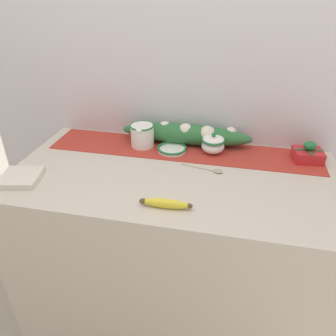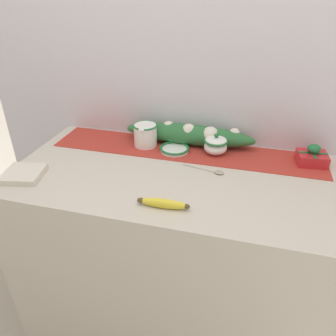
% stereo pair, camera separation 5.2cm
% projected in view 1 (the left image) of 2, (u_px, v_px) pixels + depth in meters
% --- Properties ---
extents(ground_plane, '(12.00, 12.00, 0.00)m').
position_uv_depth(ground_plane, '(172.00, 319.00, 1.79)').
color(ground_plane, '#B2A899').
extents(countertop, '(1.33, 0.67, 0.93)m').
position_uv_depth(countertop, '(173.00, 257.00, 1.56)').
color(countertop, beige).
rests_on(countertop, ground_plane).
extents(back_wall, '(2.13, 0.04, 2.40)m').
position_uv_depth(back_wall, '(190.00, 84.00, 1.50)').
color(back_wall, silver).
rests_on(back_wall, ground_plane).
extents(table_runner, '(1.23, 0.23, 0.00)m').
position_uv_depth(table_runner, '(183.00, 150.00, 1.51)').
color(table_runner, '#B23328').
rests_on(table_runner, countertop).
extents(cream_pitcher, '(0.11, 0.13, 0.11)m').
position_uv_depth(cream_pitcher, '(142.00, 135.00, 1.51)').
color(cream_pitcher, white).
rests_on(cream_pitcher, countertop).
extents(sugar_bowl, '(0.11, 0.11, 0.10)m').
position_uv_depth(sugar_bowl, '(213.00, 144.00, 1.46)').
color(sugar_bowl, white).
rests_on(sugar_bowl, countertop).
extents(small_dish, '(0.14, 0.14, 0.02)m').
position_uv_depth(small_dish, '(172.00, 149.00, 1.49)').
color(small_dish, white).
rests_on(small_dish, countertop).
extents(banana, '(0.19, 0.04, 0.03)m').
position_uv_depth(banana, '(166.00, 203.00, 1.12)').
color(banana, yellow).
rests_on(banana, countertop).
extents(spoon, '(0.18, 0.05, 0.01)m').
position_uv_depth(spoon, '(215.00, 171.00, 1.33)').
color(spoon, '#A89E89').
rests_on(spoon, countertop).
extents(napkin_stack, '(0.17, 0.17, 0.02)m').
position_uv_depth(napkin_stack, '(21.00, 178.00, 1.27)').
color(napkin_stack, silver).
rests_on(napkin_stack, countertop).
extents(gift_box, '(0.13, 0.11, 0.09)m').
position_uv_depth(gift_box, '(308.00, 154.00, 1.40)').
color(gift_box, red).
rests_on(gift_box, countertop).
extents(poinsettia_garland, '(0.62, 0.10, 0.10)m').
position_uv_depth(poinsettia_garland, '(186.00, 134.00, 1.54)').
color(poinsettia_garland, '#2D6B38').
rests_on(poinsettia_garland, countertop).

